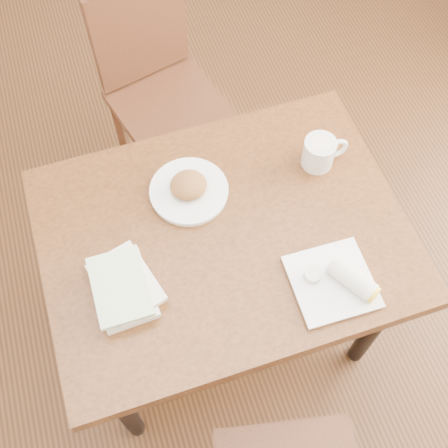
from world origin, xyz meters
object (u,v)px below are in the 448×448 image
object	(u,v)px
table	(224,245)
plate_burrito	(338,281)
chair_far	(158,80)
coffee_mug	(320,152)
plate_scone	(189,189)
book_stack	(123,287)

from	to	relation	value
table	plate_burrito	size ratio (longest dim) A/B	4.67
chair_far	coffee_mug	size ratio (longest dim) A/B	6.18
table	chair_far	xyz separation A→B (m)	(-0.00, 0.86, -0.12)
table	plate_burrito	xyz separation A→B (m)	(0.26, -0.27, 0.11)
plate_scone	coffee_mug	distance (m)	0.44
plate_scone	plate_burrito	xyz separation A→B (m)	(0.32, -0.44, -0.00)
chair_far	book_stack	bearing A→B (deg)	-109.19
table	coffee_mug	xyz separation A→B (m)	(0.38, 0.15, 0.14)
chair_far	table	bearing A→B (deg)	-89.87
plate_scone	book_stack	world-z (taller)	plate_scone
plate_scone	table	bearing A→B (deg)	-69.97
plate_burrito	book_stack	world-z (taller)	plate_burrito
plate_burrito	table	bearing A→B (deg)	133.82
coffee_mug	plate_scone	bearing A→B (deg)	177.97
chair_far	coffee_mug	bearing A→B (deg)	-61.83
table	coffee_mug	bearing A→B (deg)	22.05
table	chair_far	world-z (taller)	chair_far
plate_burrito	chair_far	bearing A→B (deg)	102.97
plate_scone	book_stack	size ratio (longest dim) A/B	1.00
chair_far	coffee_mug	distance (m)	0.84
coffee_mug	book_stack	bearing A→B (deg)	-160.88
table	coffee_mug	world-z (taller)	coffee_mug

